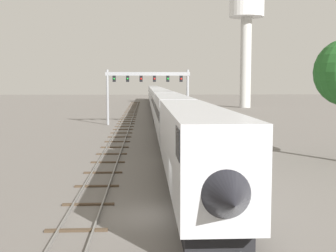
{
  "coord_description": "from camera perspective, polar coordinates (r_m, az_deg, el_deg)",
  "views": [
    {
      "loc": [
        -0.63,
        -20.43,
        6.16
      ],
      "look_at": [
        1.0,
        12.0,
        3.0
      ],
      "focal_mm": 48.63,
      "sensor_mm": 36.0,
      "label": 1
    }
  ],
  "objects": [
    {
      "name": "ground_plane",
      "position": [
        21.35,
        -1.09,
        -11.21
      ],
      "size": [
        400.0,
        400.0,
        0.0
      ],
      "primitive_type": "plane",
      "color": "slate"
    },
    {
      "name": "track_main",
      "position": [
        80.7,
        -1.0,
        1.23
      ],
      "size": [
        2.6,
        200.0,
        0.16
      ],
      "color": "slate",
      "rests_on": "ground"
    },
    {
      "name": "track_near",
      "position": [
        60.81,
        -5.57,
        -0.22
      ],
      "size": [
        2.6,
        160.0,
        0.16
      ],
      "color": "slate",
      "rests_on": "ground"
    },
    {
      "name": "passenger_train",
      "position": [
        88.62,
        -1.17,
        3.26
      ],
      "size": [
        3.04,
        148.6,
        4.8
      ],
      "color": "silver",
      "rests_on": "ground"
    },
    {
      "name": "signal_gantry",
      "position": [
        65.4,
        -2.55,
        5.27
      ],
      "size": [
        12.1,
        0.49,
        7.9
      ],
      "color": "#999BA0",
      "rests_on": "ground"
    },
    {
      "name": "water_tower",
      "position": [
        112.02,
        9.8,
        13.24
      ],
      "size": [
        8.37,
        8.37,
        28.0
      ],
      "color": "beige",
      "rests_on": "ground"
    }
  ]
}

